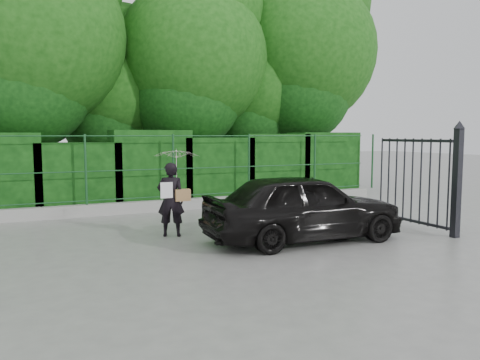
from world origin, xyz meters
name	(u,v)px	position (x,y,z in m)	size (l,w,h in m)	color
ground	(223,247)	(0.00, 0.00, 0.00)	(80.00, 80.00, 0.00)	gray
kerb	(160,206)	(0.00, 4.50, 0.15)	(14.00, 0.25, 0.30)	#9E9E99
fence	(167,167)	(0.22, 4.50, 1.20)	(14.13, 0.06, 1.80)	#194822
hedge	(154,171)	(0.10, 5.50, 1.03)	(14.20, 1.20, 2.21)	black
trees	(166,59)	(1.14, 7.74, 4.62)	(17.10, 6.15, 8.08)	black
gate	(438,177)	(4.60, -0.72, 1.19)	(0.22, 2.33, 2.36)	black
woman	(175,178)	(-0.50, 1.36, 1.19)	(0.93, 0.92, 1.80)	black
car	(303,207)	(1.64, -0.17, 0.68)	(1.60, 3.97, 1.35)	black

